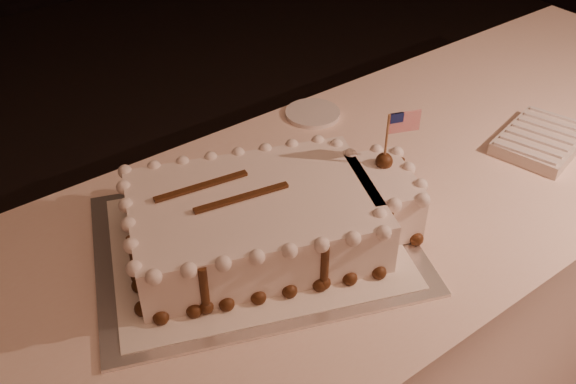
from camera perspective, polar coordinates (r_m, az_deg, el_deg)
banquet_table at (r=1.68m, az=6.92°, el=-9.67°), size 2.40×0.80×0.75m
cake_board at (r=1.26m, az=-2.92°, el=-4.59°), size 0.74×0.65×0.01m
doily at (r=1.26m, az=-2.93°, el=-4.42°), size 0.66×0.58×0.00m
sheet_cake at (r=1.23m, az=-1.55°, el=-2.21°), size 0.61×0.46×0.23m
napkin_stack at (r=1.64m, az=21.59°, el=4.29°), size 0.26×0.21×0.04m
side_plate at (r=1.66m, az=2.21°, el=6.99°), size 0.14×0.14×0.01m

